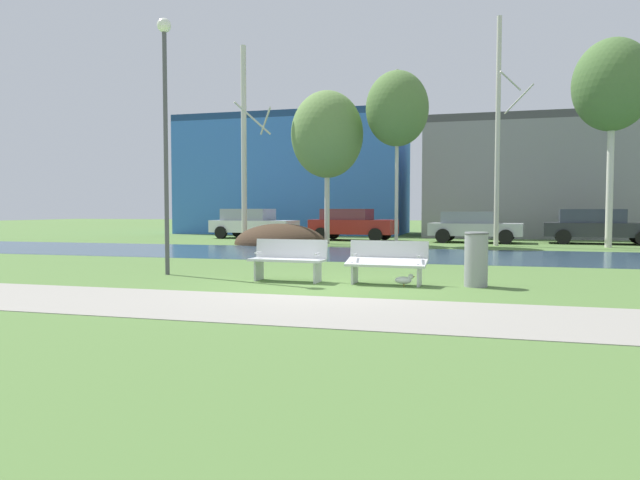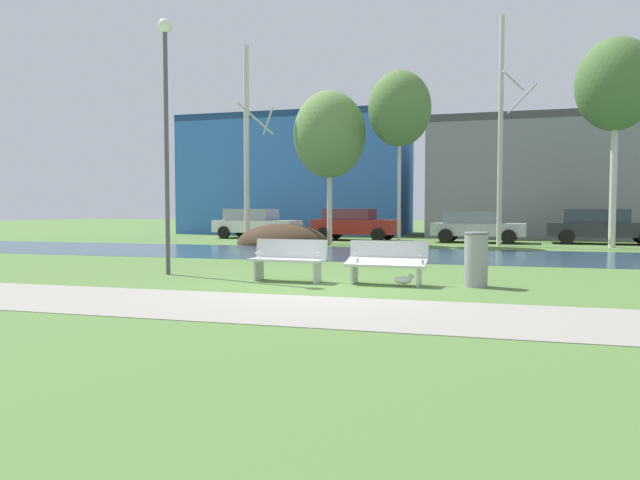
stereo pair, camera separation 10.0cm
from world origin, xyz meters
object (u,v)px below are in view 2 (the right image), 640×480
at_px(seagull, 404,280).
at_px(parked_wagon_fourth_dark, 601,226).
at_px(streetlamp, 166,107).
at_px(bench_right, 387,261).
at_px(parked_hatch_third_silver, 477,226).
at_px(parked_van_nearest_white, 255,223).
at_px(parked_sedan_second_red, 354,224).
at_px(trash_bin, 476,259).
at_px(bench_left, 288,259).

relative_size(seagull, parked_wagon_fourth_dark, 0.08).
xyz_separation_m(streetlamp, parked_wagon_fourth_dark, (11.99, 15.70, -3.04)).
distance_m(bench_right, parked_hatch_third_silver, 15.83).
xyz_separation_m(parked_van_nearest_white, parked_sedan_second_red, (5.40, -0.53, 0.00)).
relative_size(trash_bin, parked_hatch_third_silver, 0.25).
xyz_separation_m(bench_right, parked_hatch_third_silver, (1.57, 15.75, 0.27)).
height_order(streetlamp, parked_sedan_second_red, streetlamp).
distance_m(trash_bin, parked_wagon_fourth_dark, 16.79).
distance_m(trash_bin, streetlamp, 7.63).
relative_size(bench_right, seagull, 4.03).
relative_size(bench_right, trash_bin, 1.53).
relative_size(parked_van_nearest_white, parked_hatch_third_silver, 1.07).
height_order(streetlamp, parked_van_nearest_white, streetlamp).
relative_size(trash_bin, streetlamp, 0.18).
xyz_separation_m(bench_left, trash_bin, (3.80, 0.14, 0.08)).
height_order(parked_van_nearest_white, parked_wagon_fourth_dark, parked_van_nearest_white).
distance_m(bench_right, parked_wagon_fourth_dark, 17.52).
bearing_deg(bench_left, parked_sedan_second_red, 97.41).
relative_size(parked_sedan_second_red, parked_wagon_fourth_dark, 0.88).
xyz_separation_m(seagull, parked_hatch_third_silver, (1.20, 15.94, 0.61)).
height_order(bench_left, parked_van_nearest_white, parked_van_nearest_white).
relative_size(trash_bin, parked_sedan_second_red, 0.25).
bearing_deg(parked_hatch_third_silver, trash_bin, -89.44).
height_order(seagull, parked_hatch_third_silver, parked_hatch_third_silver).
height_order(bench_right, trash_bin, trash_bin).
relative_size(parked_sedan_second_red, parked_hatch_third_silver, 1.00).
xyz_separation_m(bench_left, seagull, (2.45, -0.20, -0.34)).
bearing_deg(seagull, parked_sedan_second_red, 105.56).
xyz_separation_m(bench_right, parked_sedan_second_red, (-4.18, 16.15, 0.33)).
bearing_deg(parked_hatch_third_silver, streetlamp, -113.73).
bearing_deg(bench_left, streetlamp, 171.95).
bearing_deg(parked_wagon_fourth_dark, parked_hatch_third_silver, -175.75).
height_order(trash_bin, streetlamp, streetlamp).
relative_size(bench_left, parked_hatch_third_silver, 0.38).
xyz_separation_m(parked_van_nearest_white, parked_wagon_fourth_dark, (16.40, -0.54, -0.01)).
bearing_deg(parked_hatch_third_silver, bench_left, -103.05).
xyz_separation_m(trash_bin, seagull, (-1.35, -0.34, -0.42)).
relative_size(streetlamp, parked_sedan_second_red, 1.38).
height_order(streetlamp, parked_wagon_fourth_dark, streetlamp).
relative_size(trash_bin, seagull, 2.64).
xyz_separation_m(trash_bin, parked_sedan_second_red, (-5.90, 16.00, 0.25)).
bearing_deg(parked_van_nearest_white, seagull, -59.47).
relative_size(streetlamp, parked_van_nearest_white, 1.28).
xyz_separation_m(parked_van_nearest_white, parked_hatch_third_silver, (11.15, -0.93, -0.06)).
bearing_deg(parked_van_nearest_white, bench_left, -65.79).
xyz_separation_m(trash_bin, parked_wagon_fourth_dark, (5.10, 15.99, 0.24)).
bearing_deg(bench_left, parked_hatch_third_silver, 76.95).
distance_m(bench_left, seagull, 2.48).
bearing_deg(bench_right, parked_sedan_second_red, 104.51).
distance_m(bench_left, parked_wagon_fourth_dark, 18.43).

